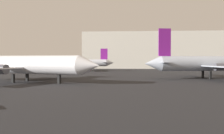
{
  "coord_description": "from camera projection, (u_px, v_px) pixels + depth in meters",
  "views": [
    {
      "loc": [
        -0.23,
        -9.07,
        4.6
      ],
      "look_at": [
        -4.67,
        37.21,
        3.08
      ],
      "focal_mm": 45.97,
      "sensor_mm": 36.0,
      "label": 1
    }
  ],
  "objects": [
    {
      "name": "airplane_on_taxiway",
      "position": [
        24.0,
        65.0,
        53.81
      ],
      "size": [
        30.84,
        28.99,
        9.5
      ],
      "rotation": [
        0.0,
        0.0,
        -0.35
      ],
      "color": "white",
      "rests_on": "ground_plane"
    },
    {
      "name": "terminal_building",
      "position": [
        161.0,
        51.0,
        130.24
      ],
      "size": [
        67.7,
        27.37,
        15.5
      ],
      "primitive_type": "cube",
      "color": "beige",
      "rests_on": "ground_plane"
    },
    {
      "name": "airplane_distant",
      "position": [
        210.0,
        63.0,
        62.6
      ],
      "size": [
        30.09,
        24.17,
        10.79
      ],
      "rotation": [
        0.0,
        0.0,
        0.26
      ],
      "color": "#B2BCCC",
      "rests_on": "ground_plane"
    },
    {
      "name": "airplane_far_left",
      "position": [
        80.0,
        63.0,
        100.01
      ],
      "size": [
        24.31,
        18.36,
        7.76
      ],
      "rotation": [
        0.0,
        0.0,
        3.23
      ],
      "color": "silver",
      "rests_on": "ground_plane"
    }
  ]
}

